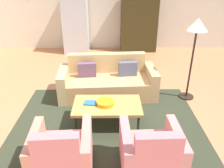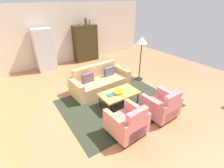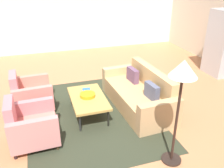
% 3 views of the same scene
% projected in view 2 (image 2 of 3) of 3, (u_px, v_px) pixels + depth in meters
% --- Properties ---
extents(ground_plane, '(11.20, 11.20, 0.00)m').
position_uv_depth(ground_plane, '(109.00, 99.00, 5.46)').
color(ground_plane, '#B7754B').
extents(wall_back, '(9.34, 0.12, 2.80)m').
position_uv_depth(wall_back, '(61.00, 35.00, 7.90)').
color(wall_back, beige).
rests_on(wall_back, ground).
extents(area_rug, '(3.40, 2.60, 0.01)m').
position_uv_depth(area_rug, '(118.00, 103.00, 5.22)').
color(area_rug, '#2E3323').
rests_on(area_rug, ground).
extents(couch, '(2.15, 1.02, 0.86)m').
position_uv_depth(couch, '(100.00, 82.00, 5.92)').
color(couch, tan).
rests_on(couch, ground).
extents(coffee_table, '(1.20, 0.70, 0.42)m').
position_uv_depth(coffee_table, '(119.00, 94.00, 5.01)').
color(coffee_table, black).
rests_on(coffee_table, ground).
extents(armchair_left, '(0.85, 0.85, 0.88)m').
position_uv_depth(armchair_left, '(128.00, 124.00, 3.88)').
color(armchair_left, '#372C19').
rests_on(armchair_left, ground).
extents(armchair_right, '(0.83, 0.83, 0.88)m').
position_uv_depth(armchair_right, '(162.00, 107.00, 4.47)').
color(armchair_right, '#332922').
rests_on(armchair_right, ground).
extents(fruit_bowl, '(0.32, 0.32, 0.07)m').
position_uv_depth(fruit_bowl, '(118.00, 92.00, 4.96)').
color(fruit_bowl, orange).
rests_on(fruit_bowl, coffee_table).
extents(book_stack, '(0.23, 0.19, 0.02)m').
position_uv_depth(book_stack, '(111.00, 95.00, 4.86)').
color(book_stack, '#29608B').
rests_on(book_stack, coffee_table).
extents(cabinet, '(1.20, 0.51, 1.80)m').
position_uv_depth(cabinet, '(85.00, 43.00, 8.43)').
color(cabinet, '#332B12').
rests_on(cabinet, ground).
extents(vase_tall, '(0.11, 0.11, 0.22)m').
position_uv_depth(vase_tall, '(81.00, 23.00, 7.88)').
color(vase_tall, '#B9A690').
rests_on(vase_tall, cabinet).
extents(vase_round, '(0.10, 0.10, 0.31)m').
position_uv_depth(vase_round, '(86.00, 21.00, 7.98)').
color(vase_round, brown).
rests_on(vase_round, cabinet).
extents(vase_small, '(0.16, 0.16, 0.26)m').
position_uv_depth(vase_small, '(90.00, 22.00, 8.12)').
color(vase_small, '#ACAD90').
rests_on(vase_small, cabinet).
extents(refrigerator, '(0.80, 0.73, 1.85)m').
position_uv_depth(refrigerator, '(44.00, 50.00, 7.30)').
color(refrigerator, '#B7BABF').
rests_on(refrigerator, ground).
extents(floor_lamp, '(0.40, 0.40, 1.72)m').
position_uv_depth(floor_lamp, '(142.00, 44.00, 6.10)').
color(floor_lamp, black).
rests_on(floor_lamp, ground).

